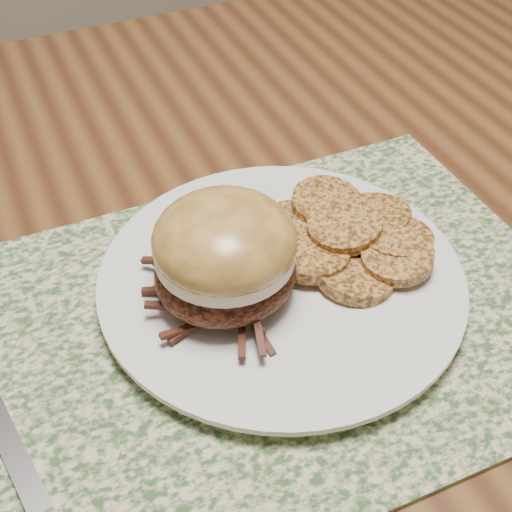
{
  "coord_description": "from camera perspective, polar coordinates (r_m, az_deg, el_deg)",
  "views": [
    {
      "loc": [
        -0.32,
        -0.4,
        1.14
      ],
      "look_at": [
        -0.16,
        -0.05,
        0.79
      ],
      "focal_mm": 50.0,
      "sensor_mm": 36.0,
      "label": 1
    }
  ],
  "objects": [
    {
      "name": "roasted_potatoes",
      "position": [
        0.56,
        7.41,
        1.6
      ],
      "size": [
        0.15,
        0.16,
        0.04
      ],
      "color": "#B17434",
      "rests_on": "dinner_plate"
    },
    {
      "name": "pork_sandwich",
      "position": [
        0.49,
        -2.5,
        0.15
      ],
      "size": [
        0.14,
        0.13,
        0.08
      ],
      "rotation": [
        0.0,
        0.0,
        0.42
      ],
      "color": "black",
      "rests_on": "dinner_plate"
    },
    {
      "name": "placemat",
      "position": [
        0.53,
        1.33,
        -5.04
      ],
      "size": [
        0.45,
        0.33,
        0.0
      ],
      "primitive_type": "cube",
      "color": "#31532A",
      "rests_on": "dining_table"
    },
    {
      "name": "dining_table",
      "position": [
        0.7,
        10.53,
        -0.7
      ],
      "size": [
        1.5,
        0.9,
        0.75
      ],
      "color": "brown",
      "rests_on": "ground"
    },
    {
      "name": "dinner_plate",
      "position": [
        0.54,
        2.03,
        -2.06
      ],
      "size": [
        0.26,
        0.26,
        0.02
      ],
      "primitive_type": "cylinder",
      "color": "silver",
      "rests_on": "placemat"
    }
  ]
}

